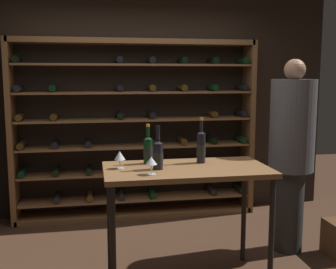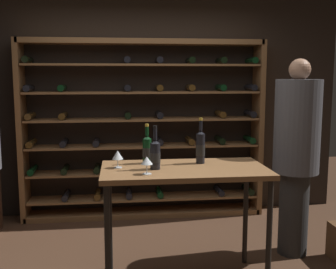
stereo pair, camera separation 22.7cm
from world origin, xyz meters
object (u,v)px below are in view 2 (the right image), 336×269
(person_bystander_dark_jacket, at_px, (296,148))
(wine_glass_stemmed_right, at_px, (118,156))
(wine_bottle_red_label, at_px, (200,147))
(wine_bottle_amber_reserve, at_px, (147,149))
(tasting_table, at_px, (184,180))
(wine_glass_stemmed_left, at_px, (147,161))
(wine_rack, at_px, (145,130))
(wine_bottle_gold_foil, at_px, (155,154))

(person_bystander_dark_jacket, height_order, wine_glass_stemmed_right, person_bystander_dark_jacket)
(wine_bottle_red_label, bearing_deg, wine_bottle_amber_reserve, 173.72)
(wine_bottle_amber_reserve, distance_m, wine_glass_stemmed_right, 0.28)
(wine_bottle_red_label, bearing_deg, person_bystander_dark_jacket, 17.01)
(tasting_table, bearing_deg, wine_bottle_red_label, 43.15)
(tasting_table, distance_m, wine_glass_stemmed_left, 0.41)
(wine_rack, height_order, wine_bottle_gold_foil, wine_rack)
(wine_bottle_amber_reserve, height_order, wine_glass_stemmed_left, wine_bottle_amber_reserve)
(wine_glass_stemmed_right, bearing_deg, wine_glass_stemmed_left, -48.31)
(person_bystander_dark_jacket, relative_size, wine_bottle_gold_foil, 5.40)
(tasting_table, xyz_separation_m, wine_bottle_amber_reserve, (-0.28, 0.20, 0.22))
(wine_bottle_red_label, height_order, wine_bottle_amber_reserve, wine_bottle_red_label)
(wine_bottle_red_label, height_order, wine_glass_stemmed_left, wine_bottle_red_label)
(wine_bottle_amber_reserve, bearing_deg, wine_glass_stemmed_left, -94.02)
(tasting_table, xyz_separation_m, person_bystander_dark_jacket, (1.12, 0.44, 0.15))
(wine_rack, height_order, wine_glass_stemmed_right, wine_rack)
(wine_bottle_amber_reserve, bearing_deg, tasting_table, -34.83)
(wine_bottle_red_label, relative_size, wine_bottle_gold_foil, 1.11)
(wine_bottle_gold_foil, bearing_deg, wine_rack, 89.24)
(wine_rack, distance_m, wine_glass_stemmed_right, 1.68)
(wine_glass_stemmed_right, bearing_deg, wine_rack, 79.24)
(wine_bottle_red_label, bearing_deg, wine_rack, 103.38)
(wine_bottle_gold_foil, bearing_deg, wine_glass_stemmed_left, -114.95)
(tasting_table, distance_m, wine_bottle_amber_reserve, 0.41)
(wine_rack, relative_size, wine_glass_stemmed_left, 21.59)
(wine_glass_stemmed_right, bearing_deg, wine_bottle_amber_reserve, 31.02)
(tasting_table, distance_m, person_bystander_dark_jacket, 1.21)
(tasting_table, distance_m, wine_glass_stemmed_right, 0.56)
(wine_glass_stemmed_right, relative_size, wine_glass_stemmed_left, 1.05)
(wine_glass_stemmed_right, bearing_deg, wine_bottle_gold_foil, -15.12)
(tasting_table, relative_size, person_bystander_dark_jacket, 0.71)
(wine_glass_stemmed_left, bearing_deg, wine_bottle_gold_foil, 65.05)
(tasting_table, relative_size, wine_glass_stemmed_right, 9.42)
(wine_bottle_gold_foil, height_order, wine_glass_stemmed_left, wine_bottle_gold_foil)
(person_bystander_dark_jacket, xyz_separation_m, wine_bottle_red_label, (-0.96, -0.29, 0.09))
(person_bystander_dark_jacket, bearing_deg, wine_bottle_red_label, 7.14)
(wine_glass_stemmed_left, bearing_deg, wine_bottle_red_label, 35.89)
(wine_bottle_gold_foil, relative_size, wine_glass_stemmed_right, 2.45)
(person_bystander_dark_jacket, bearing_deg, wine_bottle_amber_reserve, 0.08)
(wine_glass_stemmed_right, bearing_deg, wine_bottle_red_label, 8.10)
(tasting_table, relative_size, wine_glass_stemmed_left, 9.89)
(tasting_table, relative_size, wine_bottle_red_label, 3.45)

